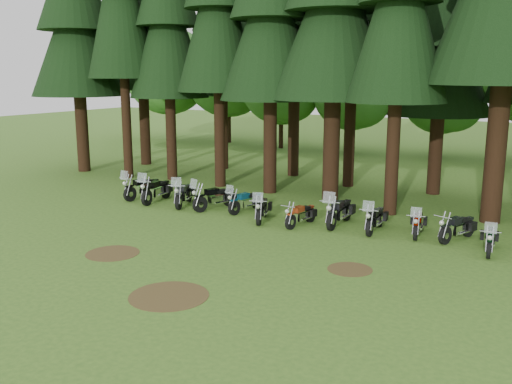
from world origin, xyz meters
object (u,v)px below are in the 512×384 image
Objects in this scene: motorcycle_7 at (339,212)px; motorcycle_5 at (262,210)px; motorcycle_1 at (156,191)px; motorcycle_2 at (184,195)px; motorcycle_10 at (457,228)px; motorcycle_0 at (142,188)px; motorcycle_9 at (417,224)px; motorcycle_3 at (215,198)px; motorcycle_4 at (246,202)px; motorcycle_6 at (301,215)px; motorcycle_11 at (489,240)px; motorcycle_8 at (375,219)px.

motorcycle_5 is at bearing -164.81° from motorcycle_7.
motorcycle_1 is 1.57m from motorcycle_2.
motorcycle_10 is (4.48, 0.19, -0.08)m from motorcycle_7.
motorcycle_2 is at bearing 0.38° from motorcycle_0.
motorcycle_5 is 1.05× the size of motorcycle_9.
motorcycle_2 is 7.46m from motorcycle_7.
motorcycle_4 is (1.43, 0.27, -0.06)m from motorcycle_3.
motorcycle_7 reaches higher than motorcycle_4.
motorcycle_5 is 1.73m from motorcycle_6.
motorcycle_7 is 1.21× the size of motorcycle_10.
motorcycle_5 is 7.59m from motorcycle_10.
motorcycle_10 is 1.02× the size of motorcycle_11.
motorcycle_2 is 1.14× the size of motorcycle_11.
motorcycle_2 reaches higher than motorcycle_0.
motorcycle_5 is (2.76, -0.66, -0.04)m from motorcycle_3.
motorcycle_0 is 8.82m from motorcycle_6.
motorcycle_11 is at bearing -12.03° from motorcycle_8.
motorcycle_2 is 0.93× the size of motorcycle_7.
motorcycle_1 is 7.75m from motorcycle_6.
motorcycle_3 reaches higher than motorcycle_8.
motorcycle_0 is 1.11× the size of motorcycle_5.
motorcycle_1 is 1.17× the size of motorcycle_4.
motorcycle_10 is (8.83, 0.17, 0.00)m from motorcycle_4.
motorcycle_1 is 14.73m from motorcycle_11.
motorcycle_11 is at bearing 16.93° from motorcycle_3.
motorcycle_3 is at bearing -179.06° from motorcycle_6.
motorcycle_9 is at bearing 5.72° from motorcycle_8.
motorcycle_7 is (10.08, 0.12, 0.02)m from motorcycle_0.
motorcycle_5 is 1.06× the size of motorcycle_11.
motorcycle_6 is 0.80× the size of motorcycle_7.
motorcycle_3 is at bearing -156.98° from motorcycle_10.
motorcycle_8 is at bearing -7.68° from motorcycle_1.
motorcycle_11 is (11.48, -0.48, -0.08)m from motorcycle_3.
motorcycle_1 is at bearing 177.04° from motorcycle_8.
motorcycle_6 is 1.53m from motorcycle_7.
motorcycle_10 is (10.26, 0.43, -0.06)m from motorcycle_3.
motorcycle_9 is at bearing 0.65° from motorcycle_7.
motorcycle_9 is at bearing 21.72° from motorcycle_3.
motorcycle_5 is 1.04× the size of motorcycle_10.
motorcycle_9 reaches higher than motorcycle_11.
motorcycle_0 is 5.74m from motorcycle_4.
motorcycle_6 is at bearing 12.14° from motorcycle_3.
motorcycle_7 reaches higher than motorcycle_2.
motorcycle_10 reaches higher than motorcycle_6.
motorcycle_3 is at bearing 172.73° from motorcycle_9.
motorcycle_2 reaches higher than motorcycle_6.
motorcycle_2 is 8.97m from motorcycle_8.
motorcycle_3 is 8.85m from motorcycle_9.
motorcycle_3 is (3.25, 0.11, -0.02)m from motorcycle_1.
motorcycle_4 is 10.07m from motorcycle_11.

